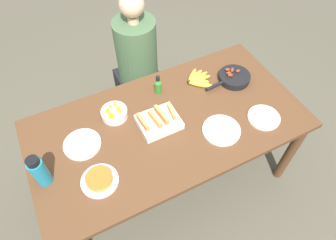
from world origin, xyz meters
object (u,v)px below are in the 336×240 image
object	(u,v)px
melon_tray	(159,121)
fruit_bowl_mango	(114,113)
empty_plate_far_left	(82,144)
water_bottle	(39,171)
frittata_plate_center	(99,180)
person_figure	(139,73)
banana_bunch	(197,80)
skillet	(234,77)
empty_plate_near_front	(264,118)
empty_plate_far_right	(221,130)
hot_sauce_bottle	(158,86)

from	to	relation	value
melon_tray	fruit_bowl_mango	bearing A→B (deg)	140.27
empty_plate_far_left	water_bottle	bearing A→B (deg)	-152.07
frittata_plate_center	person_figure	distance (m)	1.16
banana_bunch	melon_tray	size ratio (longest dim) A/B	0.96
skillet	empty_plate_far_left	world-z (taller)	skillet
melon_tray	empty_plate_near_front	world-z (taller)	melon_tray
empty_plate_near_front	water_bottle	world-z (taller)	water_bottle
empty_plate_far_right	empty_plate_near_front	bearing A→B (deg)	-7.34
empty_plate_near_front	person_figure	size ratio (longest dim) A/B	0.17
banana_bunch	hot_sauce_bottle	xyz separation A→B (m)	(-0.30, 0.04, 0.05)
skillet	empty_plate_far_right	size ratio (longest dim) A/B	1.49
banana_bunch	water_bottle	world-z (taller)	water_bottle
banana_bunch	empty_plate_near_front	world-z (taller)	banana_bunch
empty_plate_near_front	hot_sauce_bottle	size ratio (longest dim) A/B	1.43
empty_plate_far_right	fruit_bowl_mango	bearing A→B (deg)	143.41
empty_plate_near_front	fruit_bowl_mango	xyz separation A→B (m)	(-0.87, 0.46, 0.03)
banana_bunch	empty_plate_far_left	world-z (taller)	banana_bunch
skillet	fruit_bowl_mango	distance (m)	0.89
empty_plate_far_left	frittata_plate_center	bearing A→B (deg)	-86.73
empty_plate_near_front	empty_plate_far_right	bearing A→B (deg)	172.66
frittata_plate_center	empty_plate_far_left	size ratio (longest dim) A/B	0.93
skillet	water_bottle	xyz separation A→B (m)	(-1.41, -0.19, 0.08)
person_figure	skillet	bearing A→B (deg)	-50.34
water_bottle	empty_plate_far_right	bearing A→B (deg)	-8.35
empty_plate_near_front	empty_plate_far_left	xyz separation A→B (m)	(-1.13, 0.34, -0.00)
empty_plate_near_front	hot_sauce_bottle	world-z (taller)	hot_sauce_bottle
fruit_bowl_mango	water_bottle	bearing A→B (deg)	-153.27
frittata_plate_center	empty_plate_far_right	distance (m)	0.81
person_figure	water_bottle	bearing A→B (deg)	-138.44
skillet	fruit_bowl_mango	xyz separation A→B (m)	(-0.89, 0.07, 0.01)
frittata_plate_center	melon_tray	bearing A→B (deg)	24.56
empty_plate_far_left	empty_plate_far_right	size ratio (longest dim) A/B	0.95
empty_plate_near_front	hot_sauce_bottle	xyz separation A→B (m)	(-0.52, 0.53, 0.06)
empty_plate_far_left	banana_bunch	bearing A→B (deg)	9.82
frittata_plate_center	water_bottle	distance (m)	0.32
empty_plate_far_left	melon_tray	bearing A→B (deg)	-7.90
banana_bunch	empty_plate_far_left	distance (m)	0.92
hot_sauce_bottle	empty_plate_far_right	bearing A→B (deg)	-66.49
water_bottle	hot_sauce_bottle	xyz separation A→B (m)	(0.87, 0.33, -0.04)
melon_tray	water_bottle	size ratio (longest dim) A/B	1.14
melon_tray	frittata_plate_center	xyz separation A→B (m)	(-0.47, -0.22, -0.01)
banana_bunch	empty_plate_far_left	bearing A→B (deg)	-170.18
empty_plate_far_right	fruit_bowl_mango	size ratio (longest dim) A/B	1.42
banana_bunch	melon_tray	bearing A→B (deg)	-151.83
empty_plate_near_front	water_bottle	size ratio (longest dim) A/B	0.93
skillet	person_figure	xyz separation A→B (m)	(-0.51, 0.61, -0.26)
fruit_bowl_mango	hot_sauce_bottle	bearing A→B (deg)	11.13
frittata_plate_center	empty_plate_far_right	size ratio (longest dim) A/B	0.88
banana_bunch	empty_plate_far_right	xyz separation A→B (m)	(-0.09, -0.45, -0.01)
empty_plate_far_left	empty_plate_far_right	distance (m)	0.88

